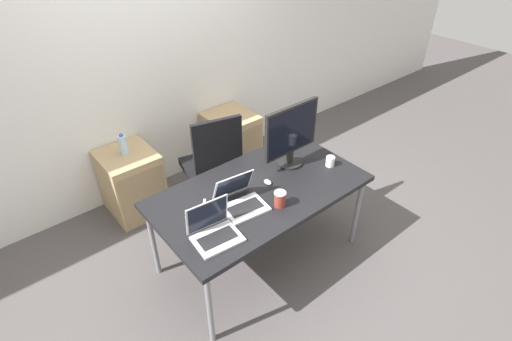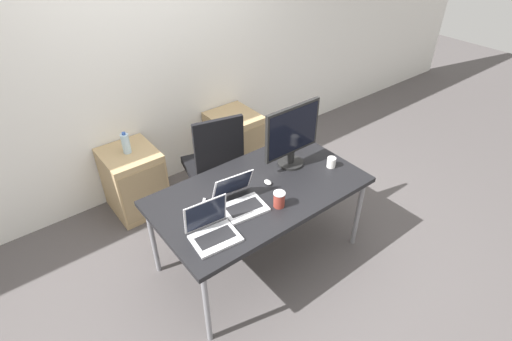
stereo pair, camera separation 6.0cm
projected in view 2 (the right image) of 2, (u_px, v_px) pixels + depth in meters
ground_plane at (259, 255)px, 3.47m from camera, size 14.00×14.00×0.00m
wall_back at (157, 60)px, 3.71m from camera, size 10.00×0.05×2.60m
desk at (260, 194)px, 3.07m from camera, size 1.64×0.91×0.74m
office_chair at (215, 174)px, 3.78m from camera, size 0.58×0.61×1.07m
cabinet_left at (134, 181)px, 3.82m from camera, size 0.48×0.52×0.65m
cabinet_right at (235, 141)px, 4.41m from camera, size 0.48×0.52×0.65m
water_bottle at (126, 143)px, 3.57m from camera, size 0.07×0.07×0.21m
laptop_left at (240, 200)px, 2.86m from camera, size 0.33×0.35×0.23m
laptop_right at (212, 230)px, 2.61m from camera, size 0.33×0.28×0.25m
monitor at (292, 135)px, 3.16m from camera, size 0.53×0.22×0.53m
mouse at (268, 182)px, 3.09m from camera, size 0.05×0.07×0.03m
coffee_cup_white at (331, 162)px, 3.26m from camera, size 0.07×0.07×0.09m
coffee_cup_brown at (279, 199)px, 2.85m from camera, size 0.09×0.09×0.12m
scissors at (203, 207)px, 2.87m from camera, size 0.13×0.15×0.01m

